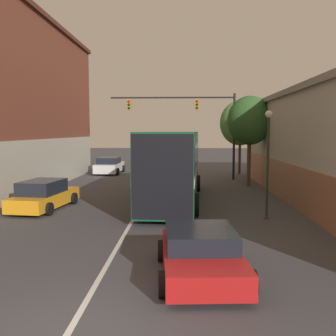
{
  "coord_description": "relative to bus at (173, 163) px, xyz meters",
  "views": [
    {
      "loc": [
        2.1,
        -6.67,
        3.68
      ],
      "look_at": [
        1.35,
        12.48,
        1.89
      ],
      "focal_mm": 42.0,
      "sensor_mm": 36.0,
      "label": 1
    }
  ],
  "objects": [
    {
      "name": "street_lamp",
      "position": [
        4.03,
        -4.1,
        0.51
      ],
      "size": [
        0.3,
        0.3,
        4.53
      ],
      "color": "#233323",
      "rests_on": "ground_plane"
    },
    {
      "name": "hatchback_foreground",
      "position": [
        0.98,
        -10.71,
        -1.47
      ],
      "size": [
        2.39,
        4.09,
        1.18
      ],
      "rotation": [
        0.0,
        0.0,
        1.64
      ],
      "color": "red",
      "rests_on": "ground_plane"
    },
    {
      "name": "parked_car_left_mid",
      "position": [
        -5.96,
        13.52,
        -1.37
      ],
      "size": [
        2.22,
        4.55,
        1.43
      ],
      "rotation": [
        0.0,
        0.0,
        1.55
      ],
      "color": "silver",
      "rests_on": "ground_plane"
    },
    {
      "name": "bus",
      "position": [
        0.0,
        0.0,
        0.0
      ],
      "size": [
        3.18,
        11.62,
        3.65
      ],
      "rotation": [
        0.0,
        0.0,
        1.52
      ],
      "color": "#145133",
      "rests_on": "ground_plane"
    },
    {
      "name": "lane_center_line",
      "position": [
        -1.58,
        -0.22,
        -2.04
      ],
      "size": [
        0.14,
        39.21,
        0.01
      ],
      "color": "silver",
      "rests_on": "ground_plane"
    },
    {
      "name": "street_tree_far",
      "position": [
        5.35,
        13.36,
        2.33
      ],
      "size": [
        3.46,
        3.11,
        6.29
      ],
      "color": "#4C3823",
      "rests_on": "ground_plane"
    },
    {
      "name": "parked_car_left_near",
      "position": [
        -6.07,
        -2.35,
        -1.39
      ],
      "size": [
        2.34,
        4.63,
        1.39
      ],
      "rotation": [
        0.0,
        0.0,
        1.45
      ],
      "color": "orange",
      "rests_on": "ground_plane"
    },
    {
      "name": "street_tree_near",
      "position": [
        4.92,
        5.99,
        2.33
      ],
      "size": [
        2.96,
        2.67,
        6.03
      ],
      "color": "brown",
      "rests_on": "ground_plane"
    },
    {
      "name": "traffic_signal_gantry",
      "position": [
        1.49,
        9.37,
        2.73
      ],
      "size": [
        9.41,
        0.36,
        6.51
      ],
      "color": "black",
      "rests_on": "ground_plane"
    }
  ]
}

